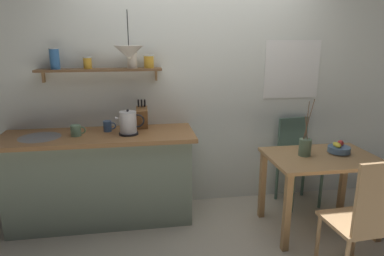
% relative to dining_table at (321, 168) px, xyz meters
% --- Properties ---
extents(ground_plane, '(14.00, 14.00, 0.00)m').
position_rel_dining_table_xyz_m(ground_plane, '(-1.05, 0.17, -0.62)').
color(ground_plane, '#BCB29E').
extents(back_wall, '(6.80, 0.11, 2.70)m').
position_rel_dining_table_xyz_m(back_wall, '(-0.85, 0.82, 0.73)').
color(back_wall, silver).
rests_on(back_wall, ground_plane).
extents(kitchen_counter, '(1.83, 0.63, 0.91)m').
position_rel_dining_table_xyz_m(kitchen_counter, '(-2.06, 0.49, -0.16)').
color(kitchen_counter, gray).
rests_on(kitchen_counter, ground_plane).
extents(wall_shelf, '(1.18, 0.20, 0.33)m').
position_rel_dining_table_xyz_m(wall_shelf, '(-1.98, 0.66, 0.93)').
color(wall_shelf, brown).
extents(dining_table, '(1.00, 0.69, 0.74)m').
position_rel_dining_table_xyz_m(dining_table, '(0.00, 0.00, 0.00)').
color(dining_table, tan).
rests_on(dining_table, ground_plane).
extents(dining_chair_near, '(0.43, 0.44, 1.00)m').
position_rel_dining_table_xyz_m(dining_chair_near, '(-0.07, -0.75, -0.08)').
color(dining_chair_near, tan).
rests_on(dining_chair_near, ground_plane).
extents(dining_chair_far, '(0.45, 0.43, 0.95)m').
position_rel_dining_table_xyz_m(dining_chair_far, '(0.04, 0.59, -0.09)').
color(dining_chair_far, '#4C6B5B').
rests_on(dining_chair_far, ground_plane).
extents(fruit_bowl, '(0.20, 0.20, 0.12)m').
position_rel_dining_table_xyz_m(fruit_bowl, '(0.19, 0.05, 0.17)').
color(fruit_bowl, '#51759E').
rests_on(fruit_bowl, dining_table).
extents(twig_vase, '(0.11, 0.11, 0.53)m').
position_rel_dining_table_xyz_m(twig_vase, '(-0.16, 0.04, 0.21)').
color(twig_vase, '#567056').
rests_on(twig_vase, dining_table).
extents(electric_kettle, '(0.27, 0.18, 0.24)m').
position_rel_dining_table_xyz_m(electric_kettle, '(-1.76, 0.42, 0.40)').
color(electric_kettle, black).
rests_on(electric_kettle, kitchen_counter).
extents(knife_block, '(0.11, 0.18, 0.30)m').
position_rel_dining_table_xyz_m(knife_block, '(-1.63, 0.61, 0.41)').
color(knife_block, brown).
rests_on(knife_block, kitchen_counter).
extents(coffee_mug_by_sink, '(0.14, 0.09, 0.10)m').
position_rel_dining_table_xyz_m(coffee_mug_by_sink, '(-2.25, 0.44, 0.35)').
color(coffee_mug_by_sink, slate).
rests_on(coffee_mug_by_sink, kitchen_counter).
extents(coffee_mug_spare, '(0.12, 0.08, 0.10)m').
position_rel_dining_table_xyz_m(coffee_mug_spare, '(-1.97, 0.56, 0.35)').
color(coffee_mug_spare, '#3D5B89').
rests_on(coffee_mug_spare, kitchen_counter).
extents(pendant_lamp, '(0.27, 0.27, 0.43)m').
position_rel_dining_table_xyz_m(pendant_lamp, '(-1.73, 0.43, 1.06)').
color(pendant_lamp, black).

